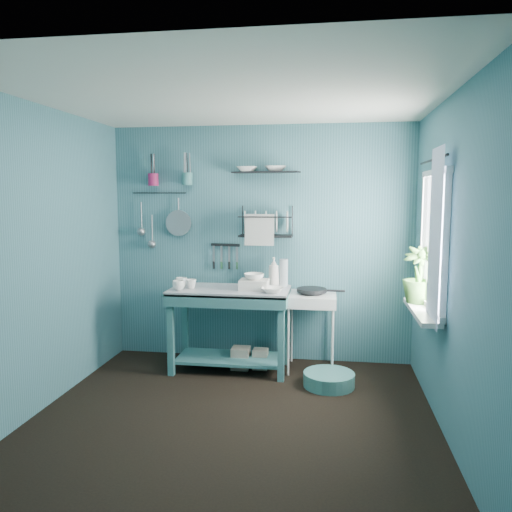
# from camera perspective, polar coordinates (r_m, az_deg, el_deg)

# --- Properties ---
(floor) EXTENTS (3.20, 3.20, 0.00)m
(floor) POSITION_cam_1_polar(r_m,az_deg,el_deg) (4.22, -2.51, -17.83)
(floor) COLOR black
(floor) RESTS_ON ground
(ceiling) EXTENTS (3.20, 3.20, 0.00)m
(ceiling) POSITION_cam_1_polar(r_m,az_deg,el_deg) (3.90, -2.71, 17.77)
(ceiling) COLOR silver
(ceiling) RESTS_ON ground
(wall_back) EXTENTS (3.20, 0.00, 3.20)m
(wall_back) POSITION_cam_1_polar(r_m,az_deg,el_deg) (5.34, 0.51, 1.37)
(wall_back) COLOR #386873
(wall_back) RESTS_ON ground
(wall_front) EXTENTS (3.20, 0.00, 3.20)m
(wall_front) POSITION_cam_1_polar(r_m,az_deg,el_deg) (2.43, -9.49, -5.39)
(wall_front) COLOR #386873
(wall_front) RESTS_ON ground
(wall_left) EXTENTS (0.00, 3.00, 3.00)m
(wall_left) POSITION_cam_1_polar(r_m,az_deg,el_deg) (4.46, -23.22, -0.28)
(wall_left) COLOR #386873
(wall_left) RESTS_ON ground
(wall_right) EXTENTS (0.00, 3.00, 3.00)m
(wall_right) POSITION_cam_1_polar(r_m,az_deg,el_deg) (3.89, 21.20, -1.16)
(wall_right) COLOR #386873
(wall_right) RESTS_ON ground
(work_counter) EXTENTS (1.20, 0.63, 0.84)m
(work_counter) POSITION_cam_1_polar(r_m,az_deg,el_deg) (5.11, -2.98, -8.37)
(work_counter) COLOR #356E71
(work_counter) RESTS_ON floor
(mug_left) EXTENTS (0.12, 0.12, 0.10)m
(mug_left) POSITION_cam_1_polar(r_m,az_deg,el_deg) (4.97, -8.83, -3.33)
(mug_left) COLOR white
(mug_left) RESTS_ON work_counter
(mug_mid) EXTENTS (0.14, 0.14, 0.09)m
(mug_mid) POSITION_cam_1_polar(r_m,az_deg,el_deg) (5.04, -7.40, -3.19)
(mug_mid) COLOR white
(mug_mid) RESTS_ON work_counter
(mug_right) EXTENTS (0.17, 0.17, 0.10)m
(mug_right) POSITION_cam_1_polar(r_m,az_deg,el_deg) (5.13, -8.51, -3.01)
(mug_right) COLOR white
(mug_right) RESTS_ON work_counter
(wash_tub) EXTENTS (0.28, 0.22, 0.10)m
(wash_tub) POSITION_cam_1_polar(r_m,az_deg,el_deg) (4.94, -0.22, -3.29)
(wash_tub) COLOR silver
(wash_tub) RESTS_ON work_counter
(tub_bowl) EXTENTS (0.20, 0.19, 0.06)m
(tub_bowl) POSITION_cam_1_polar(r_m,az_deg,el_deg) (4.93, -0.22, -2.37)
(tub_bowl) COLOR white
(tub_bowl) RESTS_ON wash_tub
(soap_bottle) EXTENTS (0.11, 0.12, 0.30)m
(soap_bottle) POSITION_cam_1_polar(r_m,az_deg,el_deg) (5.12, 2.04, -1.81)
(soap_bottle) COLOR silver
(soap_bottle) RESTS_ON work_counter
(water_bottle) EXTENTS (0.09, 0.09, 0.28)m
(water_bottle) POSITION_cam_1_polar(r_m,az_deg,el_deg) (5.13, 3.18, -1.90)
(water_bottle) COLOR #A6B2B9
(water_bottle) RESTS_ON work_counter
(counter_bowl) EXTENTS (0.22, 0.22, 0.05)m
(counter_bowl) POSITION_cam_1_polar(r_m,az_deg,el_deg) (4.79, 1.91, -3.90)
(counter_bowl) COLOR white
(counter_bowl) RESTS_ON work_counter
(hotplate_stand) EXTENTS (0.54, 0.54, 0.78)m
(hotplate_stand) POSITION_cam_1_polar(r_m,az_deg,el_deg) (5.15, 6.32, -8.60)
(hotplate_stand) COLOR silver
(hotplate_stand) RESTS_ON floor
(frying_pan) EXTENTS (0.30, 0.30, 0.03)m
(frying_pan) POSITION_cam_1_polar(r_m,az_deg,el_deg) (5.05, 6.38, -3.90)
(frying_pan) COLOR black
(frying_pan) RESTS_ON hotplate_stand
(knife_strip) EXTENTS (0.32, 0.05, 0.03)m
(knife_strip) POSITION_cam_1_polar(r_m,az_deg,el_deg) (5.37, -3.52, 1.27)
(knife_strip) COLOR black
(knife_strip) RESTS_ON wall_back
(dish_rack) EXTENTS (0.58, 0.32, 0.32)m
(dish_rack) POSITION_cam_1_polar(r_m,az_deg,el_deg) (5.18, 1.15, 3.98)
(dish_rack) COLOR black
(dish_rack) RESTS_ON wall_back
(upper_shelf) EXTENTS (0.72, 0.28, 0.01)m
(upper_shelf) POSITION_cam_1_polar(r_m,az_deg,el_deg) (5.21, 1.12, 9.55)
(upper_shelf) COLOR black
(upper_shelf) RESTS_ON wall_back
(shelf_bowl_left) EXTENTS (0.22, 0.22, 0.05)m
(shelf_bowl_left) POSITION_cam_1_polar(r_m,az_deg,el_deg) (5.24, -1.04, 10.30)
(shelf_bowl_left) COLOR white
(shelf_bowl_left) RESTS_ON upper_shelf
(shelf_bowl_right) EXTENTS (0.24, 0.24, 0.05)m
(shelf_bowl_right) POSITION_cam_1_polar(r_m,az_deg,el_deg) (5.20, 2.25, 10.45)
(shelf_bowl_right) COLOR white
(shelf_bowl_right) RESTS_ON upper_shelf
(utensil_cup_magenta) EXTENTS (0.11, 0.11, 0.13)m
(utensil_cup_magenta) POSITION_cam_1_polar(r_m,az_deg,el_deg) (5.52, -11.66, 8.54)
(utensil_cup_magenta) COLOR #9D1D51
(utensil_cup_magenta) RESTS_ON wall_back
(utensil_cup_teal) EXTENTS (0.11, 0.11, 0.13)m
(utensil_cup_teal) POSITION_cam_1_polar(r_m,az_deg,el_deg) (5.40, -7.85, 8.72)
(utensil_cup_teal) COLOR teal
(utensil_cup_teal) RESTS_ON wall_back
(colander) EXTENTS (0.28, 0.03, 0.28)m
(colander) POSITION_cam_1_polar(r_m,az_deg,el_deg) (5.47, -8.85, 3.74)
(colander) COLOR #96979D
(colander) RESTS_ON wall_back
(ladle_outer) EXTENTS (0.01, 0.01, 0.30)m
(ladle_outer) POSITION_cam_1_polar(r_m,az_deg,el_deg) (5.61, -12.97, 4.48)
(ladle_outer) COLOR #96979D
(ladle_outer) RESTS_ON wall_back
(ladle_inner) EXTENTS (0.01, 0.01, 0.30)m
(ladle_inner) POSITION_cam_1_polar(r_m,az_deg,el_deg) (5.58, -11.79, 3.08)
(ladle_inner) COLOR #96979D
(ladle_inner) RESTS_ON wall_back
(hook_rail) EXTENTS (0.60, 0.01, 0.01)m
(hook_rail) POSITION_cam_1_polar(r_m,az_deg,el_deg) (5.55, -11.00, 7.08)
(hook_rail) COLOR black
(hook_rail) RESTS_ON wall_back
(window_glass) EXTENTS (0.00, 1.10, 1.10)m
(window_glass) POSITION_cam_1_polar(r_m,az_deg,el_deg) (4.31, 19.80, 1.64)
(window_glass) COLOR white
(window_glass) RESTS_ON wall_right
(windowsill) EXTENTS (0.16, 0.95, 0.04)m
(windowsill) POSITION_cam_1_polar(r_m,az_deg,el_deg) (4.38, 18.39, -6.03)
(windowsill) COLOR silver
(windowsill) RESTS_ON wall_right
(curtain) EXTENTS (0.00, 1.35, 1.35)m
(curtain) POSITION_cam_1_polar(r_m,az_deg,el_deg) (4.00, 19.74, 1.99)
(curtain) COLOR white
(curtain) RESTS_ON wall_right
(curtain_rod) EXTENTS (0.02, 1.05, 0.02)m
(curtain_rod) POSITION_cam_1_polar(r_m,az_deg,el_deg) (4.29, 19.56, 10.33)
(curtain_rod) COLOR black
(curtain_rod) RESTS_ON wall_right
(potted_plant) EXTENTS (0.32, 0.32, 0.50)m
(potted_plant) POSITION_cam_1_polar(r_m,az_deg,el_deg) (4.58, 18.11, -2.07)
(potted_plant) COLOR #3D6E2C
(potted_plant) RESTS_ON windowsill
(storage_tin_large) EXTENTS (0.18, 0.18, 0.22)m
(storage_tin_large) POSITION_cam_1_polar(r_m,az_deg,el_deg) (5.23, -1.75, -11.56)
(storage_tin_large) COLOR gray
(storage_tin_large) RESTS_ON floor
(storage_tin_small) EXTENTS (0.15, 0.15, 0.20)m
(storage_tin_small) POSITION_cam_1_polar(r_m,az_deg,el_deg) (5.23, 0.51, -11.67)
(storage_tin_small) COLOR gray
(storage_tin_small) RESTS_ON floor
(floor_basin) EXTENTS (0.48, 0.48, 0.13)m
(floor_basin) POSITION_cam_1_polar(r_m,az_deg,el_deg) (4.83, 8.33, -13.79)
(floor_basin) COLOR teal
(floor_basin) RESTS_ON floor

